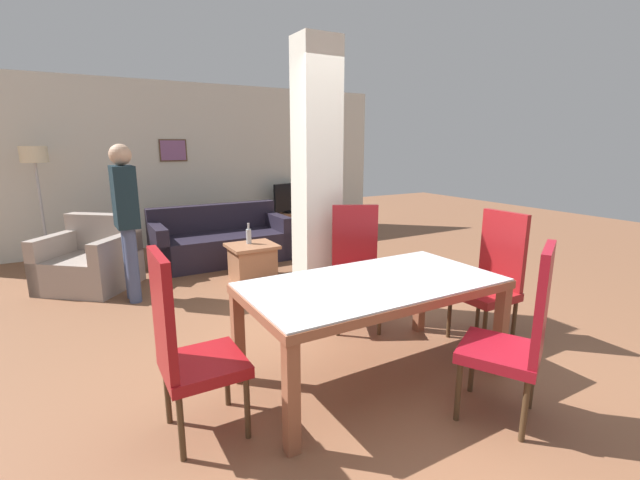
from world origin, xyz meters
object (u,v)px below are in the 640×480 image
(bottle, at_px, (249,236))
(standing_person, at_px, (126,212))
(dining_chair_near_right, at_px, (518,332))
(tv_stand, at_px, (293,223))
(dining_chair_far_right, at_px, (356,264))
(dining_chair_head_right, at_px, (492,275))
(coffee_table, at_px, (252,261))
(floor_lamp, at_px, (35,166))
(dining_table, at_px, (373,299))
(dining_chair_head_left, at_px, (186,344))
(tv_screen, at_px, (292,198))
(armchair, at_px, (91,263))
(sofa, at_px, (221,243))

(bottle, relative_size, standing_person, 0.16)
(dining_chair_near_right, height_order, tv_stand, dining_chair_near_right)
(dining_chair_far_right, bearing_deg, dining_chair_near_right, 117.55)
(dining_chair_head_right, xyz_separation_m, bottle, (-1.21, 2.75, -0.04))
(dining_chair_far_right, bearing_deg, bottle, -51.21)
(coffee_table, xyz_separation_m, floor_lamp, (-2.31, 2.04, 1.18))
(dining_table, relative_size, dining_chair_head_left, 1.62)
(tv_stand, bearing_deg, dining_chair_far_right, -108.13)
(dining_chair_far_right, relative_size, floor_lamp, 0.68)
(floor_lamp, bearing_deg, tv_screen, 2.60)
(dining_chair_near_right, bearing_deg, dining_chair_far_right, 61.60)
(dining_table, distance_m, floor_lamp, 5.28)
(armchair, relative_size, floor_lamp, 0.75)
(dining_chair_head_right, bearing_deg, tv_stand, -5.61)
(coffee_table, relative_size, standing_person, 0.35)
(dining_chair_head_right, xyz_separation_m, sofa, (-1.29, 3.72, -0.31))
(tv_stand, bearing_deg, tv_screen, 180.00)
(dining_chair_near_right, relative_size, dining_chair_head_right, 1.00)
(sofa, relative_size, coffee_table, 3.25)
(dining_chair_head_right, height_order, sofa, dining_chair_head_right)
(coffee_table, bearing_deg, dining_chair_head_left, -118.08)
(dining_chair_head_left, distance_m, sofa, 3.96)
(dining_chair_head_right, distance_m, dining_chair_far_right, 1.22)
(dining_chair_far_right, height_order, standing_person, standing_person)
(tv_stand, bearing_deg, armchair, -156.18)
(dining_chair_head_left, xyz_separation_m, sofa, (1.34, 3.72, -0.31))
(sofa, xyz_separation_m, floor_lamp, (-2.22, 1.01, 1.13))
(dining_chair_head_left, height_order, tv_stand, dining_chair_head_left)
(dining_chair_head_left, xyz_separation_m, floor_lamp, (-0.88, 4.73, 0.82))
(dining_table, xyz_separation_m, dining_chair_near_right, (0.46, -0.85, -0.02))
(dining_chair_far_right, bearing_deg, tv_stand, -80.62)
(standing_person, bearing_deg, dining_chair_far_right, 43.61)
(tv_stand, relative_size, floor_lamp, 0.57)
(armchair, distance_m, bottle, 1.92)
(dining_chair_head_left, relative_size, armchair, 0.91)
(dining_chair_far_right, distance_m, bottle, 1.90)
(coffee_table, relative_size, tv_screen, 0.69)
(tv_screen, xyz_separation_m, floor_lamp, (-3.99, -0.18, 0.71))
(tv_stand, xyz_separation_m, standing_person, (-3.11, -2.27, 0.77))
(coffee_table, distance_m, tv_screen, 2.82)
(armchair, relative_size, standing_person, 0.74)
(armchair, height_order, floor_lamp, floor_lamp)
(dining_chair_head_right, distance_m, armchair, 4.52)
(dining_chair_near_right, distance_m, standing_person, 3.95)
(dining_chair_far_right, xyz_separation_m, armchair, (-2.17, 2.48, -0.30))
(dining_table, xyz_separation_m, armchair, (-1.71, 3.37, -0.32))
(dining_chair_far_right, xyz_separation_m, tv_screen, (1.32, 4.02, 0.11))
(dining_chair_near_right, relative_size, tv_screen, 1.33)
(dining_chair_head_right, bearing_deg, armchair, 41.70)
(sofa, relative_size, bottle, 7.18)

